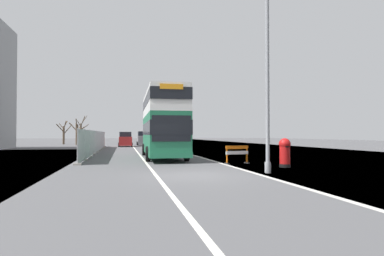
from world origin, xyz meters
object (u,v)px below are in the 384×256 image
Objects in this scene: roadworks_barrier at (237,153)px; car_receding_far at (143,139)px; lamppost_foreground at (267,80)px; car_oncoming_near at (153,141)px; red_pillar_postbox at (285,151)px; car_receding_mid at (125,140)px; double_decker_bus at (163,123)px.

car_receding_far reaches higher than roadworks_barrier.
car_oncoming_near is at bearing 96.45° from lamppost_foreground.
roadworks_barrier is at bearing 126.78° from red_pillar_postbox.
lamppost_foreground is 35.52m from car_receding_mid.
lamppost_foreground is at bearing -131.79° from red_pillar_postbox.
car_receding_far is at bearing 95.60° from roadworks_barrier.
car_receding_mid is 0.95× the size of car_receding_far.
double_decker_bus reaches higher than car_receding_mid.
lamppost_foreground is at bearing -85.34° from car_receding_far.
car_oncoming_near reaches higher than roadworks_barrier.
car_oncoming_near is 1.09× the size of car_receding_mid.
double_decker_bus is 10.49m from red_pillar_postbox.
double_decker_bus is at bearing 108.07° from lamppost_foreground.
car_oncoming_near is (0.63, 15.16, -1.66)m from double_decker_bus.
roadworks_barrier is 21.59m from car_oncoming_near.
red_pillar_postbox is 0.38× the size of car_receding_mid.
lamppost_foreground is 4.63m from red_pillar_postbox.
red_pillar_postbox is at bearing -53.22° from roadworks_barrier.
red_pillar_postbox is 1.02× the size of roadworks_barrier.
red_pillar_postbox is at bearing 48.21° from lamppost_foreground.
car_receding_mid is at bearing 104.32° from red_pillar_postbox.
car_receding_mid is at bearing 96.37° from double_decker_bus.
red_pillar_postbox is at bearing -82.05° from car_receding_far.
lamppost_foreground is 6.01m from roadworks_barrier.
double_decker_bus is 11.66m from lamppost_foreground.
double_decker_bus is at bearing -92.37° from car_oncoming_near.
double_decker_bus is 2.52× the size of car_oncoming_near.
lamppost_foreground is at bearing -79.84° from car_receding_mid.
car_receding_far is (-5.39, 38.55, 0.21)m from red_pillar_postbox.
double_decker_bus is 15.27m from car_oncoming_near.
red_pillar_postbox is 0.35× the size of car_oncoming_near.
car_oncoming_near is at bearing 101.87° from red_pillar_postbox.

